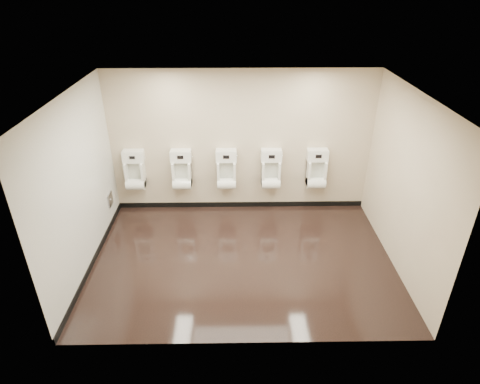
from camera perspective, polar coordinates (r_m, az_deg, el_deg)
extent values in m
cube|color=black|center=(6.88, 0.38, -9.50)|extent=(5.00, 3.50, 0.00)
cube|color=silver|center=(5.59, 0.47, 13.64)|extent=(5.00, 3.50, 0.00)
cube|color=#C5B497|center=(7.70, 0.13, 6.97)|extent=(5.00, 0.02, 2.80)
cube|color=#C5B497|center=(4.64, 0.91, -9.31)|extent=(5.00, 0.02, 2.80)
cube|color=#C5B497|center=(6.55, -22.00, 0.64)|extent=(0.02, 3.50, 2.80)
cube|color=#C5B497|center=(6.65, 22.50, 0.96)|extent=(0.02, 3.50, 2.80)
cube|color=white|center=(6.55, -21.96, 0.64)|extent=(0.01, 3.50, 2.80)
cube|color=black|center=(8.29, 0.12, -1.76)|extent=(5.00, 0.02, 0.10)
cube|color=black|center=(7.24, -19.96, -8.82)|extent=(0.02, 3.50, 0.10)
cube|color=#9E9EA3|center=(7.95, -18.00, -1.00)|extent=(0.03, 0.25, 0.25)
cylinder|color=silver|center=(7.94, -17.87, -0.99)|extent=(0.02, 0.04, 0.04)
cube|color=white|center=(8.05, -14.66, 2.44)|extent=(0.36, 0.26, 0.51)
cube|color=silver|center=(8.11, -14.57, 2.96)|extent=(0.27, 0.01, 0.39)
cylinder|color=white|center=(8.07, -14.60, 1.07)|extent=(0.36, 0.22, 0.22)
cube|color=white|center=(7.93, -14.93, 4.91)|extent=(0.40, 0.19, 0.22)
cube|color=black|center=(7.84, -15.10, 4.74)|extent=(0.10, 0.01, 0.05)
cube|color=silver|center=(7.84, -15.10, 4.75)|extent=(0.12, 0.01, 0.07)
cylinder|color=silver|center=(7.89, -13.48, 4.95)|extent=(0.01, 0.03, 0.03)
cube|color=white|center=(7.88, -8.25, 2.55)|extent=(0.36, 0.26, 0.51)
cube|color=silver|center=(7.94, -8.20, 3.07)|extent=(0.27, 0.01, 0.39)
cylinder|color=white|center=(7.90, -8.21, 1.14)|extent=(0.36, 0.22, 0.22)
cube|color=white|center=(7.76, -8.41, 5.06)|extent=(0.40, 0.19, 0.22)
cube|color=black|center=(7.66, -8.50, 4.90)|extent=(0.10, 0.01, 0.05)
cube|color=silver|center=(7.67, -8.50, 4.91)|extent=(0.12, 0.01, 0.07)
cylinder|color=silver|center=(7.74, -6.90, 5.09)|extent=(0.01, 0.03, 0.03)
cube|color=white|center=(7.82, -1.93, 2.62)|extent=(0.36, 0.26, 0.51)
cube|color=silver|center=(7.88, -1.93, 3.15)|extent=(0.27, 0.01, 0.39)
cylinder|color=white|center=(7.84, -1.92, 1.19)|extent=(0.36, 0.22, 0.22)
cube|color=white|center=(7.70, -1.97, 5.16)|extent=(0.40, 0.19, 0.22)
cube|color=black|center=(7.60, -1.99, 4.99)|extent=(0.10, 0.01, 0.05)
cube|color=silver|center=(7.60, -1.99, 5.00)|extent=(0.12, 0.01, 0.07)
cylinder|color=silver|center=(7.70, -0.44, 5.17)|extent=(0.01, 0.03, 0.03)
cube|color=white|center=(7.85, 4.40, 2.65)|extent=(0.36, 0.26, 0.51)
cube|color=silver|center=(7.91, 4.36, 3.18)|extent=(0.27, 0.01, 0.39)
cylinder|color=white|center=(7.87, 4.39, 1.24)|extent=(0.36, 0.22, 0.22)
cube|color=white|center=(7.73, 4.48, 5.18)|extent=(0.40, 0.19, 0.22)
cube|color=black|center=(7.63, 4.55, 5.02)|extent=(0.10, 0.01, 0.05)
cube|color=silver|center=(7.63, 4.54, 5.03)|extent=(0.12, 0.01, 0.07)
cylinder|color=silver|center=(7.75, 5.99, 5.18)|extent=(0.01, 0.03, 0.03)
cube|color=white|center=(7.98, 10.78, 2.66)|extent=(0.36, 0.26, 0.51)
cube|color=silver|center=(8.04, 10.70, 3.18)|extent=(0.27, 0.01, 0.39)
cylinder|color=white|center=(8.00, 10.76, 1.27)|extent=(0.36, 0.22, 0.22)
cube|color=white|center=(7.86, 10.98, 5.15)|extent=(0.40, 0.19, 0.22)
cube|color=black|center=(7.76, 11.13, 4.98)|extent=(0.10, 0.01, 0.05)
cube|color=silver|center=(7.77, 11.12, 4.99)|extent=(0.12, 0.01, 0.07)
cylinder|color=silver|center=(7.91, 12.44, 5.13)|extent=(0.01, 0.03, 0.03)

